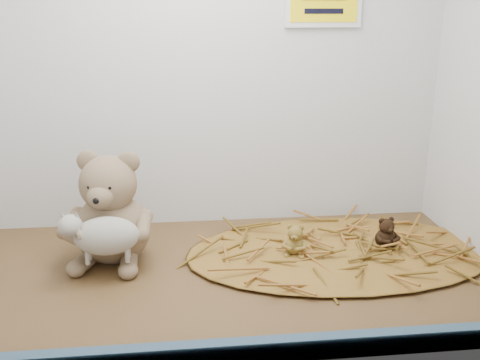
{
  "coord_description": "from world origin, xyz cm",
  "views": [
    {
      "loc": [
        -3.68,
        -99.21,
        52.31
      ],
      "look_at": [
        7.45,
        2.98,
        19.47
      ],
      "focal_mm": 40.0,
      "sensor_mm": 36.0,
      "label": 1
    }
  ],
  "objects_px": {
    "mini_teddy_tan": "(295,238)",
    "mini_teddy_brown": "(386,231)",
    "main_teddy": "(111,207)",
    "toy_lamb": "(107,236)"
  },
  "relations": [
    {
      "from": "mini_teddy_tan",
      "to": "mini_teddy_brown",
      "type": "height_order",
      "value": "mini_teddy_brown"
    },
    {
      "from": "main_teddy",
      "to": "mini_teddy_brown",
      "type": "xyz_separation_m",
      "value": [
        0.61,
        -0.02,
        -0.07
      ]
    },
    {
      "from": "main_teddy",
      "to": "toy_lamb",
      "type": "distance_m",
      "value": 0.09
    },
    {
      "from": "mini_teddy_tan",
      "to": "main_teddy",
      "type": "bearing_deg",
      "value": -165.62
    },
    {
      "from": "mini_teddy_tan",
      "to": "mini_teddy_brown",
      "type": "relative_size",
      "value": 0.97
    },
    {
      "from": "main_teddy",
      "to": "toy_lamb",
      "type": "height_order",
      "value": "main_teddy"
    },
    {
      "from": "mini_teddy_brown",
      "to": "toy_lamb",
      "type": "bearing_deg",
      "value": 173.51
    },
    {
      "from": "toy_lamb",
      "to": "mini_teddy_tan",
      "type": "xyz_separation_m",
      "value": [
        0.39,
        0.05,
        -0.05
      ]
    },
    {
      "from": "mini_teddy_brown",
      "to": "mini_teddy_tan",
      "type": "bearing_deg",
      "value": 171.69
    },
    {
      "from": "main_teddy",
      "to": "toy_lamb",
      "type": "xyz_separation_m",
      "value": [
        -0.0,
        -0.09,
        -0.03
      ]
    }
  ]
}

